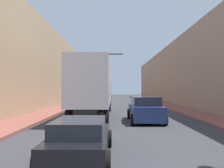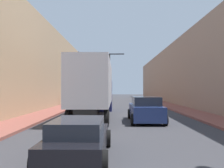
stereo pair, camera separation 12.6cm
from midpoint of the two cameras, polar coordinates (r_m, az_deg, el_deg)
The scene contains 8 objects.
sidewalk_right at distance 33.91m, azimuth 12.63°, elevation -4.70°, with size 2.40×80.00×0.15m.
sidewalk_left at distance 33.73m, azimuth -9.37°, elevation -4.74°, with size 2.40×80.00×0.15m.
building_right at distance 35.01m, azimuth 19.35°, elevation 2.52°, with size 6.00×80.00×8.79m.
building_left at distance 34.75m, azimuth -16.19°, elevation 3.04°, with size 6.00×80.00×9.42m.
semi_truck at distance 20.04m, azimuth -3.68°, elevation -0.76°, with size 2.52×13.74×4.16m.
sedan_car at distance 8.16m, azimuth -7.19°, elevation -12.34°, with size 1.96×4.42×1.25m.
suv_car at distance 16.94m, azimuth 7.89°, elevation -5.84°, with size 2.19×4.82×1.68m.
traffic_signal_gantry at distance 31.46m, azimuth -5.23°, elevation 3.44°, with size 5.85×0.35×6.88m.
Camera 2 is at (-0.40, -3.13, 2.19)m, focal length 40.00 mm.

